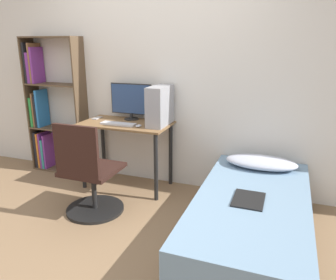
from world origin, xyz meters
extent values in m
plane|color=#846647|center=(0.00, 0.00, 0.00)|extent=(14.00, 14.00, 0.00)
cube|color=silver|center=(0.00, 1.49, 1.25)|extent=(8.00, 0.05, 2.50)
cube|color=brown|center=(-0.26, 1.19, 0.75)|extent=(1.00, 0.55, 0.02)
cylinder|color=black|center=(-0.71, 0.97, 0.37)|extent=(0.04, 0.04, 0.74)
cylinder|color=black|center=(0.19, 0.97, 0.37)|extent=(0.04, 0.04, 0.74)
cylinder|color=black|center=(-0.71, 1.42, 0.37)|extent=(0.04, 0.04, 0.74)
cylinder|color=black|center=(0.19, 1.42, 0.37)|extent=(0.04, 0.04, 0.74)
cube|color=brown|center=(-1.68, 1.34, 0.85)|extent=(0.02, 0.25, 1.69)
cube|color=brown|center=(-0.94, 1.34, 0.85)|extent=(0.02, 0.25, 1.69)
cube|color=brown|center=(-1.31, 1.34, 0.01)|extent=(0.72, 0.25, 0.02)
cube|color=brown|center=(-1.31, 1.34, 0.57)|extent=(0.72, 0.25, 0.02)
cube|color=brown|center=(-1.31, 1.34, 1.13)|extent=(0.72, 0.25, 0.02)
cube|color=brown|center=(-1.31, 1.34, 1.69)|extent=(0.72, 0.25, 0.02)
cube|color=black|center=(-1.64, 1.34, 0.26)|extent=(0.04, 0.21, 0.48)
cube|color=orange|center=(-1.60, 1.34, 0.25)|extent=(0.03, 0.21, 0.47)
cube|color=#7A338E|center=(-1.57, 1.34, 0.25)|extent=(0.02, 0.21, 0.47)
cube|color=teal|center=(-1.54, 1.34, 0.21)|extent=(0.03, 0.21, 0.39)
cube|color=#7A338E|center=(-1.50, 1.34, 0.24)|extent=(0.03, 0.21, 0.45)
cube|color=green|center=(-1.64, 1.34, 0.76)|extent=(0.04, 0.21, 0.37)
cube|color=brown|center=(-1.61, 1.34, 0.79)|extent=(0.02, 0.21, 0.43)
cube|color=black|center=(-1.57, 1.34, 0.77)|extent=(0.02, 0.21, 0.39)
cube|color=#2870B7|center=(-1.54, 1.34, 0.81)|extent=(0.03, 0.21, 0.47)
cube|color=black|center=(-1.65, 1.34, 1.38)|extent=(0.03, 0.21, 0.49)
cube|color=#7A338E|center=(-1.61, 1.34, 1.32)|extent=(0.04, 0.21, 0.37)
cube|color=brown|center=(-1.57, 1.34, 1.38)|extent=(0.02, 0.21, 0.48)
cube|color=#7A338E|center=(-1.54, 1.34, 1.35)|extent=(0.03, 0.21, 0.43)
cylinder|color=black|center=(-0.30, 0.54, 0.01)|extent=(0.57, 0.57, 0.03)
cylinder|color=black|center=(-0.30, 0.54, 0.23)|extent=(0.05, 0.05, 0.39)
cube|color=black|center=(-0.30, 0.54, 0.44)|extent=(0.50, 0.50, 0.04)
cube|color=black|center=(-0.30, 0.31, 0.70)|extent=(0.45, 0.04, 0.48)
cube|color=#4C3D2D|center=(1.22, 0.52, 0.10)|extent=(0.92, 1.90, 0.19)
cube|color=#708EA8|center=(1.22, 0.52, 0.31)|extent=(0.89, 1.86, 0.23)
ellipsoid|color=#B2B7C6|center=(1.22, 1.21, 0.48)|extent=(0.70, 0.36, 0.11)
cube|color=black|center=(1.20, 0.44, 0.43)|extent=(0.24, 0.32, 0.01)
cylinder|color=black|center=(-0.28, 1.37, 0.77)|extent=(0.17, 0.17, 0.01)
cylinder|color=black|center=(-0.28, 1.37, 0.80)|extent=(0.04, 0.04, 0.06)
cube|color=black|center=(-0.28, 1.37, 1.00)|extent=(0.51, 0.01, 0.35)
cube|color=navy|center=(-0.28, 1.36, 1.00)|extent=(0.48, 0.01, 0.33)
cube|color=silver|center=(-0.30, 1.08, 0.77)|extent=(0.39, 0.11, 0.02)
cube|color=#99999E|center=(0.13, 1.24, 0.97)|extent=(0.18, 0.42, 0.42)
ellipsoid|color=silver|center=(-0.05, 1.08, 0.77)|extent=(0.06, 0.09, 0.02)
cube|color=#B7B7BC|center=(-0.68, 1.27, 0.77)|extent=(0.07, 0.14, 0.01)
camera|label=1|loc=(1.42, -1.98, 1.63)|focal=35.00mm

